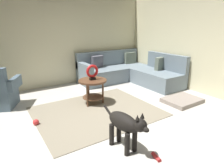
{
  "coord_description": "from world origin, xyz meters",
  "views": [
    {
      "loc": [
        -1.51,
        -2.4,
        1.65
      ],
      "look_at": [
        0.45,
        0.6,
        0.55
      ],
      "focal_mm": 30.81,
      "sensor_mm": 36.0,
      "label": 1
    }
  ],
  "objects_px": {
    "dog_toy_rope": "(156,157)",
    "dog_toy_ball": "(36,122)",
    "sectional_couch": "(129,72)",
    "torus_sculpture": "(92,72)",
    "side_table": "(93,85)",
    "dog_bed_mat": "(182,100)",
    "dog": "(125,125)"
  },
  "relations": [
    {
      "from": "dog_toy_rope",
      "to": "dog_toy_ball",
      "type": "bearing_deg",
      "value": 121.91
    },
    {
      "from": "sectional_couch",
      "to": "torus_sculpture",
      "type": "relative_size",
      "value": 6.9
    },
    {
      "from": "sectional_couch",
      "to": "side_table",
      "type": "xyz_separation_m",
      "value": [
        -1.7,
        -0.9,
        0.12
      ]
    },
    {
      "from": "dog_bed_mat",
      "to": "dog_toy_ball",
      "type": "bearing_deg",
      "value": 166.35
    },
    {
      "from": "dog",
      "to": "torus_sculpture",
      "type": "bearing_deg",
      "value": -110.69
    },
    {
      "from": "sectional_couch",
      "to": "dog",
      "type": "height_order",
      "value": "sectional_couch"
    },
    {
      "from": "dog_toy_ball",
      "to": "dog_toy_rope",
      "type": "height_order",
      "value": "dog_toy_ball"
    },
    {
      "from": "side_table",
      "to": "dog",
      "type": "height_order",
      "value": "dog"
    },
    {
      "from": "torus_sculpture",
      "to": "dog_bed_mat",
      "type": "distance_m",
      "value": 2.09
    },
    {
      "from": "dog",
      "to": "side_table",
      "type": "bearing_deg",
      "value": -110.69
    },
    {
      "from": "torus_sculpture",
      "to": "sectional_couch",
      "type": "bearing_deg",
      "value": 27.97
    },
    {
      "from": "sectional_couch",
      "to": "dog",
      "type": "relative_size",
      "value": 2.66
    },
    {
      "from": "dog",
      "to": "dog_toy_rope",
      "type": "xyz_separation_m",
      "value": [
        0.22,
        -0.38,
        -0.35
      ]
    },
    {
      "from": "dog_bed_mat",
      "to": "dog_toy_rope",
      "type": "height_order",
      "value": "dog_bed_mat"
    },
    {
      "from": "torus_sculpture",
      "to": "dog_bed_mat",
      "type": "relative_size",
      "value": 0.41
    },
    {
      "from": "sectional_couch",
      "to": "dog_bed_mat",
      "type": "xyz_separation_m",
      "value": [
        -0.01,
        -1.93,
        -0.25
      ]
    },
    {
      "from": "dog_bed_mat",
      "to": "dog_toy_ball",
      "type": "distance_m",
      "value": 3.05
    },
    {
      "from": "dog_bed_mat",
      "to": "side_table",
      "type": "bearing_deg",
      "value": 148.61
    },
    {
      "from": "dog_toy_ball",
      "to": "dog_toy_rope",
      "type": "xyz_separation_m",
      "value": [
        1.1,
        -1.76,
        -0.03
      ]
    },
    {
      "from": "torus_sculpture",
      "to": "dog_toy_rope",
      "type": "bearing_deg",
      "value": -94.93
    },
    {
      "from": "sectional_couch",
      "to": "dog_toy_ball",
      "type": "height_order",
      "value": "sectional_couch"
    },
    {
      "from": "torus_sculpture",
      "to": "dog_bed_mat",
      "type": "bearing_deg",
      "value": -31.39
    },
    {
      "from": "sectional_couch",
      "to": "dog_toy_ball",
      "type": "distance_m",
      "value": 3.22
    },
    {
      "from": "sectional_couch",
      "to": "dog_bed_mat",
      "type": "relative_size",
      "value": 2.81
    },
    {
      "from": "side_table",
      "to": "dog_toy_rope",
      "type": "bearing_deg",
      "value": -94.93
    },
    {
      "from": "sectional_couch",
      "to": "torus_sculpture",
      "type": "xyz_separation_m",
      "value": [
        -1.7,
        -0.9,
        0.42
      ]
    },
    {
      "from": "dog_toy_ball",
      "to": "dog_toy_rope",
      "type": "relative_size",
      "value": 0.63
    },
    {
      "from": "sectional_couch",
      "to": "side_table",
      "type": "bearing_deg",
      "value": -152.03
    },
    {
      "from": "torus_sculpture",
      "to": "dog_toy_rope",
      "type": "distance_m",
      "value": 2.19
    },
    {
      "from": "torus_sculpture",
      "to": "dog_toy_ball",
      "type": "distance_m",
      "value": 1.47
    },
    {
      "from": "side_table",
      "to": "sectional_couch",
      "type": "bearing_deg",
      "value": 27.97
    },
    {
      "from": "side_table",
      "to": "dog",
      "type": "relative_size",
      "value": 0.71
    }
  ]
}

